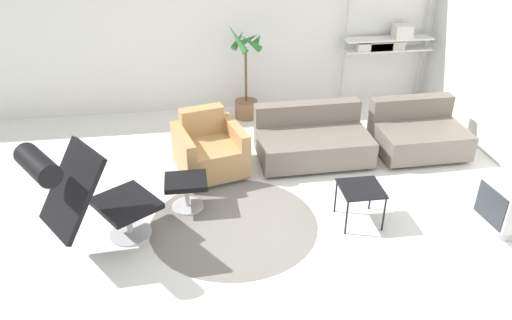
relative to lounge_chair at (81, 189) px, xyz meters
name	(u,v)px	position (x,y,z in m)	size (l,w,h in m)	color
ground_plane	(250,204)	(1.66, 0.60, -0.74)	(12.00, 12.00, 0.00)	white
wall_back	(225,20)	(1.66, 3.44, 0.66)	(12.00, 0.09, 2.80)	silver
round_rug	(234,224)	(1.44, 0.25, -0.74)	(1.81, 1.81, 0.01)	slate
lounge_chair	(81,189)	(0.00, 0.00, 0.00)	(1.25, 1.11, 1.24)	#BCBCC1
ottoman	(186,187)	(0.95, 0.65, -0.47)	(0.47, 0.40, 0.37)	#BCBCC1
armchair_red	(209,151)	(1.26, 1.41, -0.45)	(0.96, 0.96, 0.77)	silver
couch_low	(312,141)	(2.61, 1.58, -0.50)	(1.45, 0.93, 0.67)	black
couch_second	(418,134)	(4.07, 1.57, -0.50)	(1.17, 0.92, 0.67)	black
side_table	(361,191)	(2.78, 0.13, -0.36)	(0.44, 0.44, 0.43)	black
crt_television	(507,206)	(4.21, -0.28, -0.41)	(0.48, 0.52, 0.59)	#B7B7B7
potted_plant	(246,85)	(1.92, 2.99, -0.21)	(0.54, 0.55, 1.48)	brown
shelf_unit	(386,42)	(4.15, 3.21, 0.29)	(1.38, 0.28, 2.00)	#BCBCC1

